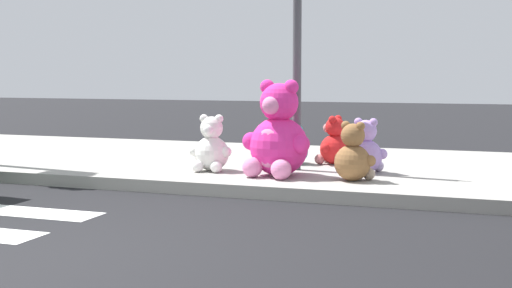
% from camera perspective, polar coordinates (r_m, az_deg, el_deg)
% --- Properties ---
extents(sidewalk, '(28.00, 4.40, 0.15)m').
position_cam_1_polar(sidewalk, '(9.81, -0.91, -1.73)').
color(sidewalk, '#9E9B93').
rests_on(sidewalk, ground_plane).
extents(sign_pole, '(0.56, 0.11, 3.20)m').
position_cam_1_polar(sign_pole, '(8.67, 3.47, 9.02)').
color(sign_pole, '#4C4C51').
rests_on(sign_pole, sidewalk).
extents(plush_pink_large, '(0.88, 0.81, 1.16)m').
position_cam_1_polar(plush_pink_large, '(8.15, 1.82, 0.54)').
color(plush_pink_large, '#F22D93').
rests_on(plush_pink_large, sidewalk).
extents(plush_teal, '(0.40, 0.44, 0.57)m').
position_cam_1_polar(plush_teal, '(9.29, 3.22, -0.27)').
color(plush_teal, teal).
rests_on(plush_teal, sidewalk).
extents(plush_brown, '(0.51, 0.49, 0.69)m').
position_cam_1_polar(plush_brown, '(7.87, 8.18, -1.08)').
color(plush_brown, olive).
rests_on(plush_brown, sidewalk).
extents(plush_red, '(0.47, 0.51, 0.67)m').
position_cam_1_polar(plush_red, '(9.31, 6.53, -0.06)').
color(plush_red, red).
rests_on(plush_red, sidewalk).
extents(plush_lavender, '(0.53, 0.47, 0.68)m').
position_cam_1_polar(plush_lavender, '(8.54, 9.21, -0.57)').
color(plush_lavender, '#B28CD8').
rests_on(plush_lavender, sidewalk).
extents(plush_white, '(0.55, 0.49, 0.72)m').
position_cam_1_polar(plush_white, '(8.61, -3.79, -0.37)').
color(plush_white, white).
rests_on(plush_white, sidewalk).
extents(plush_tan, '(0.37, 0.39, 0.52)m').
position_cam_1_polar(plush_tan, '(9.62, 1.12, -0.17)').
color(plush_tan, tan).
rests_on(plush_tan, sidewalk).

